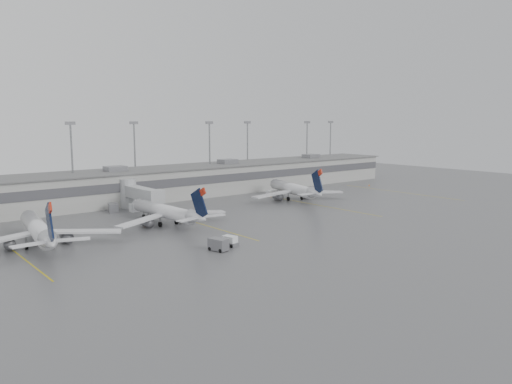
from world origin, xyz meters
TOP-DOWN VIEW (x-y plane):
  - ground at (0.00, 0.00)m, footprint 260.00×260.00m
  - terminal at (-0.01, 57.98)m, footprint 152.00×17.00m
  - light_masts at (0.00, 63.75)m, footprint 142.40×8.00m
  - jet_bridge_right at (-20.50, 45.72)m, footprint 4.00×17.20m
  - stand_markings at (-0.00, 24.00)m, footprint 105.25×40.00m
  - jet_far_left at (-48.51, 23.93)m, footprint 26.10×29.44m
  - jet_mid_left at (-23.39, 25.97)m, footprint 24.67×27.69m
  - jet_mid_right at (18.45, 32.96)m, footprint 25.15×28.59m
  - baggage_tug at (-23.58, 4.43)m, footprint 2.35×3.06m
  - baggage_cart at (-26.78, 3.23)m, footprint 2.52×3.47m
  - gse_uld_b at (-21.46, 44.10)m, footprint 2.66×1.79m
  - gse_uld_c at (18.31, 42.25)m, footprint 2.40×1.68m
  - gse_loader at (-25.79, 46.61)m, footprint 2.90×3.71m
  - cone_b at (-26.20, 30.44)m, footprint 0.48×0.48m
  - cone_c at (17.31, 41.21)m, footprint 0.44×0.44m
  - cone_d at (56.63, 38.31)m, footprint 0.41×0.41m

SIDE VIEW (x-z plane):
  - ground at x=0.00m, z-range 0.00..0.00m
  - stand_markings at x=0.00m, z-range 0.00..0.01m
  - cone_d at x=56.63m, z-range 0.00..0.66m
  - cone_c at x=17.31m, z-range 0.00..0.69m
  - cone_b at x=-26.20m, z-range 0.00..0.77m
  - baggage_tug at x=-23.58m, z-range -0.19..1.56m
  - gse_uld_c at x=18.31m, z-range 0.00..1.63m
  - gse_uld_b at x=-21.46m, z-range 0.00..1.88m
  - gse_loader at x=-25.79m, z-range 0.00..2.03m
  - baggage_cart at x=-26.78m, z-range 0.04..2.05m
  - jet_mid_left at x=-23.39m, z-range -1.69..7.26m
  - jet_mid_right at x=18.45m, z-range -1.80..7.69m
  - jet_far_left at x=-48.51m, z-range -1.81..7.75m
  - jet_bridge_right at x=-20.50m, z-range 0.37..7.37m
  - terminal at x=-0.01m, z-range -0.55..8.90m
  - light_masts at x=0.00m, z-range 1.73..22.33m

